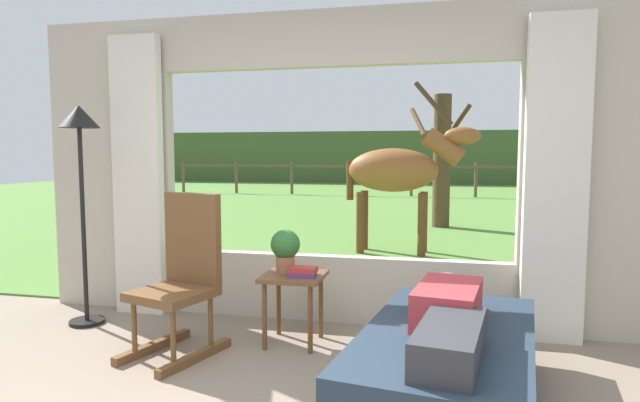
% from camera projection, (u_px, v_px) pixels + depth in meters
% --- Properties ---
extents(back_wall_with_window, '(5.20, 0.12, 2.55)m').
position_uv_depth(back_wall_with_window, '(332.00, 172.00, 4.36)').
color(back_wall_with_window, '#BCB29E').
rests_on(back_wall_with_window, ground_plane).
extents(curtain_panel_left, '(0.44, 0.10, 2.40)m').
position_uv_depth(curtain_panel_left, '(138.00, 177.00, 4.60)').
color(curtain_panel_left, silver).
rests_on(curtain_panel_left, ground_plane).
extents(curtain_panel_right, '(0.44, 0.10, 2.40)m').
position_uv_depth(curtain_panel_right, '(556.00, 181.00, 3.86)').
color(curtain_panel_right, silver).
rests_on(curtain_panel_right, ground_plane).
extents(outdoor_pasture_lawn, '(36.00, 21.68, 0.02)m').
position_uv_depth(outdoor_pasture_lawn, '(407.00, 202.00, 15.06)').
color(outdoor_pasture_lawn, '#568438').
rests_on(outdoor_pasture_lawn, ground_plane).
extents(distant_hill_ridge, '(36.00, 2.00, 2.40)m').
position_uv_depth(distant_hill_ridge, '(420.00, 158.00, 24.52)').
color(distant_hill_ridge, '#41562F').
rests_on(distant_hill_ridge, ground_plane).
extents(recliner_sofa, '(1.15, 1.82, 0.42)m').
position_uv_depth(recliner_sofa, '(447.00, 365.00, 2.97)').
color(recliner_sofa, black).
rests_on(recliner_sofa, ground_plane).
extents(reclining_person, '(0.43, 1.44, 0.22)m').
position_uv_depth(reclining_person, '(448.00, 315.00, 2.89)').
color(reclining_person, '#B23338').
rests_on(reclining_person, recliner_sofa).
extents(rocking_chair, '(0.64, 0.78, 1.12)m').
position_uv_depth(rocking_chair, '(183.00, 276.00, 3.72)').
color(rocking_chair, brown).
rests_on(rocking_chair, ground_plane).
extents(side_table, '(0.44, 0.44, 0.52)m').
position_uv_depth(side_table, '(294.00, 287.00, 3.89)').
color(side_table, brown).
rests_on(side_table, ground_plane).
extents(potted_plant, '(0.22, 0.22, 0.32)m').
position_uv_depth(potted_plant, '(285.00, 248.00, 3.94)').
color(potted_plant, '#9E6042').
rests_on(potted_plant, side_table).
extents(book_stack, '(0.20, 0.14, 0.07)m').
position_uv_depth(book_stack, '(303.00, 272.00, 3.80)').
color(book_stack, '#59336B').
rests_on(book_stack, side_table).
extents(floor_lamp_left, '(0.32, 0.32, 1.79)m').
position_uv_depth(floor_lamp_left, '(80.00, 148.00, 4.25)').
color(floor_lamp_left, black).
rests_on(floor_lamp_left, ground_plane).
extents(horse, '(1.81, 0.61, 1.73)m').
position_uv_depth(horse, '(399.00, 171.00, 7.29)').
color(horse, brown).
rests_on(horse, outdoor_pasture_lawn).
extents(pasture_tree, '(1.17, 1.26, 2.69)m').
position_uv_depth(pasture_tree, '(441.00, 157.00, 9.87)').
color(pasture_tree, '#4C3823').
rests_on(pasture_tree, outdoor_pasture_lawn).
extents(pasture_fence_line, '(16.10, 0.10, 1.10)m').
position_uv_depth(pasture_fence_line, '(411.00, 174.00, 17.06)').
color(pasture_fence_line, brown).
rests_on(pasture_fence_line, outdoor_pasture_lawn).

